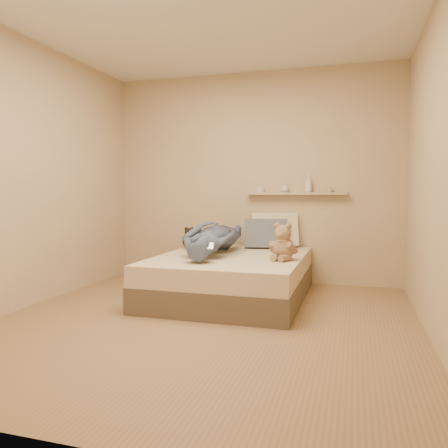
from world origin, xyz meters
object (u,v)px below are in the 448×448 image
(person, at_px, (212,237))
(wall_shelf, at_px, (296,194))
(game_console, at_px, (204,246))
(pillow_cream, at_px, (274,231))
(pillow_grey, at_px, (266,234))
(dark_plush, at_px, (189,239))
(bed, at_px, (232,276))
(teddy_bear, at_px, (283,245))

(person, height_order, wall_shelf, wall_shelf)
(game_console, relative_size, person, 0.13)
(pillow_cream, height_order, pillow_grey, pillow_cream)
(dark_plush, relative_size, pillow_grey, 0.51)
(dark_plush, bearing_deg, pillow_grey, 18.68)
(bed, height_order, person, person)
(bed, bearing_deg, wall_shelf, 58.82)
(game_console, height_order, wall_shelf, wall_shelf)
(wall_shelf, bearing_deg, pillow_grey, -145.80)
(game_console, distance_m, teddy_bear, 0.79)
(game_console, bearing_deg, pillow_grey, 75.68)
(game_console, distance_m, dark_plush, 1.13)
(pillow_cream, distance_m, wall_shelf, 0.52)
(bed, relative_size, pillow_cream, 3.45)
(pillow_grey, bearing_deg, dark_plush, -161.32)
(teddy_bear, xyz_separation_m, dark_plush, (-1.20, 0.57, -0.04))
(game_console, xyz_separation_m, pillow_grey, (0.33, 1.29, 0.01))
(dark_plush, xyz_separation_m, pillow_grey, (0.86, 0.29, 0.06))
(game_console, height_order, person, person)
(teddy_bear, xyz_separation_m, pillow_cream, (-0.26, 1.00, 0.05))
(pillow_grey, xyz_separation_m, person, (-0.46, -0.64, 0.01))
(bed, xyz_separation_m, dark_plush, (-0.63, 0.40, 0.34))
(pillow_cream, distance_m, person, 0.95)
(person, bearing_deg, dark_plush, -45.91)
(game_console, distance_m, pillow_grey, 1.33)
(dark_plush, bearing_deg, game_console, -62.05)
(dark_plush, bearing_deg, wall_shelf, 23.33)
(pillow_grey, distance_m, wall_shelf, 0.62)
(teddy_bear, bearing_deg, person, 164.65)
(game_console, xyz_separation_m, pillow_cream, (0.41, 1.43, 0.04))
(bed, bearing_deg, pillow_cream, 69.71)
(pillow_grey, height_order, wall_shelf, wall_shelf)
(game_console, xyz_separation_m, person, (-0.13, 0.65, 0.01))
(teddy_bear, bearing_deg, dark_plush, 154.55)
(dark_plush, bearing_deg, person, -41.12)
(pillow_cream, xyz_separation_m, pillow_grey, (-0.08, -0.14, -0.03))
(teddy_bear, xyz_separation_m, person, (-0.80, 0.22, 0.03))
(pillow_cream, bearing_deg, pillow_grey, -119.43)
(dark_plush, distance_m, pillow_grey, 0.91)
(bed, bearing_deg, person, 168.30)
(game_console, bearing_deg, dark_plush, 117.95)
(bed, relative_size, wall_shelf, 1.58)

